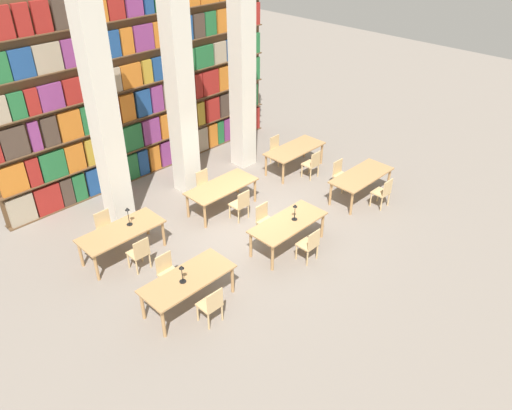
{
  "coord_description": "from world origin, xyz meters",
  "views": [
    {
      "loc": [
        -7.58,
        -7.65,
        7.45
      ],
      "look_at": [
        0.0,
        -0.12,
        0.66
      ],
      "focal_mm": 35.0,
      "sensor_mm": 36.0,
      "label": 1
    }
  ],
  "objects_px": {
    "chair_8": "(241,204)",
    "chair_4": "(383,192)",
    "chair_1": "(168,272)",
    "desk_lamp_0": "(182,271)",
    "reading_table_1": "(288,224)",
    "chair_9": "(205,185)",
    "pillar_right": "(242,71)",
    "chair_0": "(211,305)",
    "chair_5": "(340,174)",
    "chair_10": "(312,164)",
    "reading_table_3": "(121,233)",
    "desk_lamp_2": "(128,213)",
    "pillar_left": "(103,113)",
    "reading_table_4": "(222,188)",
    "chair_3": "(265,220)",
    "chair_6": "(139,253)",
    "chair_11": "(277,149)",
    "reading_table_0": "(188,281)",
    "chair_2": "(309,244)",
    "reading_table_5": "(295,150)",
    "reading_table_2": "(362,177)",
    "pillar_center": "(180,89)",
    "desk_lamp_1": "(295,209)",
    "chair_7": "(106,227)"
  },
  "relations": [
    {
      "from": "chair_1",
      "to": "chair_4",
      "type": "relative_size",
      "value": 1.0
    },
    {
      "from": "reading_table_2",
      "to": "reading_table_5",
      "type": "distance_m",
      "value": 2.43
    },
    {
      "from": "reading_table_5",
      "to": "desk_lamp_2",
      "type": "bearing_deg",
      "value": 179.37
    },
    {
      "from": "chair_8",
      "to": "chair_4",
      "type": "bearing_deg",
      "value": -36.26
    },
    {
      "from": "reading_table_3",
      "to": "chair_7",
      "type": "relative_size",
      "value": 2.27
    },
    {
      "from": "chair_11",
      "to": "reading_table_5",
      "type": "bearing_deg",
      "value": 91.4
    },
    {
      "from": "chair_5",
      "to": "chair_6",
      "type": "distance_m",
      "value": 6.29
    },
    {
      "from": "pillar_right",
      "to": "chair_0",
      "type": "relative_size",
      "value": 6.87
    },
    {
      "from": "chair_11",
      "to": "reading_table_0",
      "type": "bearing_deg",
      "value": 27.17
    },
    {
      "from": "chair_3",
      "to": "reading_table_2",
      "type": "xyz_separation_m",
      "value": [
        3.22,
        -0.63,
        0.18
      ]
    },
    {
      "from": "pillar_left",
      "to": "chair_0",
      "type": "distance_m",
      "value": 5.28
    },
    {
      "from": "pillar_left",
      "to": "chair_2",
      "type": "distance_m",
      "value": 5.74
    },
    {
      "from": "chair_1",
      "to": "chair_10",
      "type": "distance_m",
      "value": 6.16
    },
    {
      "from": "pillar_right",
      "to": "chair_2",
      "type": "bearing_deg",
      "value": -117.0
    },
    {
      "from": "reading_table_2",
      "to": "pillar_center",
      "type": "bearing_deg",
      "value": 128.73
    },
    {
      "from": "chair_1",
      "to": "chair_10",
      "type": "bearing_deg",
      "value": -170.89
    },
    {
      "from": "pillar_center",
      "to": "chair_0",
      "type": "xyz_separation_m",
      "value": [
        -3.03,
        -4.58,
        -2.53
      ]
    },
    {
      "from": "reading_table_1",
      "to": "chair_9",
      "type": "height_order",
      "value": "chair_9"
    },
    {
      "from": "chair_3",
      "to": "reading_table_3",
      "type": "distance_m",
      "value": 3.48
    },
    {
      "from": "chair_5",
      "to": "chair_10",
      "type": "relative_size",
      "value": 1.0
    },
    {
      "from": "chair_5",
      "to": "reading_table_4",
      "type": "bearing_deg",
      "value": -26.79
    },
    {
      "from": "chair_7",
      "to": "pillar_center",
      "type": "bearing_deg",
      "value": -166.89
    },
    {
      "from": "reading_table_0",
      "to": "chair_2",
      "type": "relative_size",
      "value": 2.27
    },
    {
      "from": "chair_6",
      "to": "chair_9",
      "type": "bearing_deg",
      "value": 23.12
    },
    {
      "from": "desk_lamp_1",
      "to": "chair_7",
      "type": "bearing_deg",
      "value": 134.11
    },
    {
      "from": "reading_table_4",
      "to": "reading_table_3",
      "type": "bearing_deg",
      "value": 177.54
    },
    {
      "from": "chair_5",
      "to": "chair_6",
      "type": "xyz_separation_m",
      "value": [
        -6.21,
        1.01,
        0.0
      ]
    },
    {
      "from": "reading_table_4",
      "to": "reading_table_5",
      "type": "xyz_separation_m",
      "value": [
        3.11,
        0.11,
        0.0
      ]
    },
    {
      "from": "chair_6",
      "to": "reading_table_4",
      "type": "height_order",
      "value": "chair_6"
    },
    {
      "from": "chair_4",
      "to": "chair_6",
      "type": "relative_size",
      "value": 1.0
    },
    {
      "from": "desk_lamp_2",
      "to": "chair_8",
      "type": "xyz_separation_m",
      "value": [
        2.77,
        -0.89,
        -0.59
      ]
    },
    {
      "from": "chair_3",
      "to": "chair_6",
      "type": "relative_size",
      "value": 1.0
    },
    {
      "from": "reading_table_0",
      "to": "reading_table_2",
      "type": "bearing_deg",
      "value": -0.17
    },
    {
      "from": "pillar_center",
      "to": "reading_table_4",
      "type": "height_order",
      "value": "pillar_center"
    },
    {
      "from": "desk_lamp_1",
      "to": "chair_8",
      "type": "xyz_separation_m",
      "value": [
        -0.14,
        1.73,
        -0.55
      ]
    },
    {
      "from": "pillar_right",
      "to": "reading_table_3",
      "type": "relative_size",
      "value": 3.03
    },
    {
      "from": "reading_table_1",
      "to": "desk_lamp_2",
      "type": "relative_size",
      "value": 4.15
    },
    {
      "from": "reading_table_2",
      "to": "chair_8",
      "type": "xyz_separation_m",
      "value": [
        -3.14,
        1.6,
        -0.18
      ]
    },
    {
      "from": "chair_0",
      "to": "chair_11",
      "type": "height_order",
      "value": "same"
    },
    {
      "from": "chair_4",
      "to": "chair_9",
      "type": "height_order",
      "value": "same"
    },
    {
      "from": "chair_3",
      "to": "chair_6",
      "type": "height_order",
      "value": "same"
    },
    {
      "from": "chair_1",
      "to": "desk_lamp_0",
      "type": "relative_size",
      "value": 2.1
    },
    {
      "from": "chair_5",
      "to": "chair_6",
      "type": "height_order",
      "value": "same"
    },
    {
      "from": "pillar_center",
      "to": "reading_table_0",
      "type": "xyz_separation_m",
      "value": [
        -3.04,
        -3.86,
        -2.34
      ]
    },
    {
      "from": "chair_4",
      "to": "chair_10",
      "type": "bearing_deg",
      "value": 91.63
    },
    {
      "from": "reading_table_2",
      "to": "pillar_right",
      "type": "bearing_deg",
      "value": 102.18
    },
    {
      "from": "reading_table_3",
      "to": "chair_8",
      "type": "height_order",
      "value": "chair_8"
    },
    {
      "from": "desk_lamp_2",
      "to": "chair_8",
      "type": "distance_m",
      "value": 2.97
    },
    {
      "from": "chair_2",
      "to": "reading_table_5",
      "type": "xyz_separation_m",
      "value": [
        3.18,
        3.23,
        0.18
      ]
    },
    {
      "from": "pillar_right",
      "to": "chair_0",
      "type": "bearing_deg",
      "value": -139.21
    }
  ]
}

